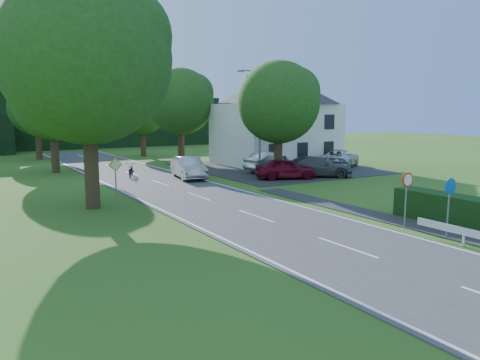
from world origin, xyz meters
TOP-DOWN VIEW (x-y plane):
  - road at (0.00, 20.00)m, footprint 7.00×80.00m
  - parking_pad at (12.00, 33.00)m, footprint 14.00×16.00m
  - line_edge_left at (-3.25, 20.00)m, footprint 0.12×80.00m
  - line_edge_right at (3.25, 20.00)m, footprint 0.12×80.00m
  - line_centre at (0.00, 20.00)m, footprint 0.12×80.00m
  - tree_main at (-6.00, 24.00)m, footprint 9.40×9.40m
  - tree_left_far at (-5.00, 40.00)m, footprint 7.00×7.00m
  - tree_right_far at (7.00, 42.00)m, footprint 7.40×7.40m
  - tree_left_back at (-4.50, 52.00)m, footprint 6.60×6.60m
  - tree_right_back at (6.00, 50.00)m, footprint 6.20×6.20m
  - tree_right_mid at (8.50, 28.00)m, footprint 7.00×7.00m
  - treeline_right at (8.00, 66.00)m, footprint 30.00×5.00m
  - house_white at (14.00, 36.00)m, footprint 10.60×8.40m
  - streetlight at (8.06, 30.00)m, footprint 2.03×0.18m
  - sign_roundabout at (4.30, 10.98)m, footprint 0.64×0.08m
  - sign_speed_limit at (4.30, 12.97)m, footprint 0.64×0.11m
  - sign_priority_left at (-4.50, 24.98)m, footprint 0.78×0.09m
  - moving_car at (2.70, 31.16)m, footprint 2.49×5.00m
  - motorcycle at (-0.70, 33.98)m, footprint 1.51×2.22m
  - parked_car_red at (8.60, 27.20)m, footprint 4.75×3.23m
  - parked_car_silver_a at (10.23, 31.03)m, footprint 5.20×2.38m
  - parked_car_grey at (11.39, 26.98)m, footprint 5.56×4.66m
  - parked_car_silver_b at (17.35, 30.83)m, footprint 6.07×5.31m
  - parasol at (9.70, 35.00)m, footprint 2.75×2.78m

SIDE VIEW (x-z plane):
  - road at x=0.00m, z-range 0.00..0.04m
  - parking_pad at x=12.00m, z-range 0.00..0.04m
  - line_edge_left at x=-3.25m, z-range 0.04..0.05m
  - line_edge_right at x=3.25m, z-range 0.04..0.05m
  - line_centre at x=0.00m, z-range 0.04..0.05m
  - motorcycle at x=-0.70m, z-range 0.04..1.14m
  - parked_car_red at x=8.60m, z-range 0.04..1.54m
  - parked_car_grey at x=11.39m, z-range 0.04..1.56m
  - parked_car_silver_b at x=17.35m, z-range 0.04..1.60m
  - moving_car at x=2.70m, z-range 0.04..1.62m
  - parked_car_silver_a at x=10.23m, z-range 0.04..1.69m
  - parasol at x=9.70m, z-range 0.04..2.13m
  - sign_roundabout at x=4.30m, z-range 0.49..2.86m
  - sign_priority_left at x=-4.50m, z-range 0.50..2.94m
  - sign_speed_limit at x=4.30m, z-range 0.58..2.95m
  - treeline_right at x=8.00m, z-range 0.00..7.00m
  - tree_right_back at x=6.00m, z-range 0.00..7.56m
  - tree_left_back at x=-4.50m, z-range 0.00..8.07m
  - tree_left_far at x=-5.00m, z-range 0.00..8.58m
  - tree_right_mid at x=8.50m, z-range 0.00..8.58m
  - house_white at x=14.00m, z-range 0.11..8.71m
  - streetlight at x=8.06m, z-range 0.46..8.46m
  - tree_right_far at x=7.00m, z-range 0.00..9.09m
  - tree_main at x=-6.00m, z-range 0.00..11.64m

